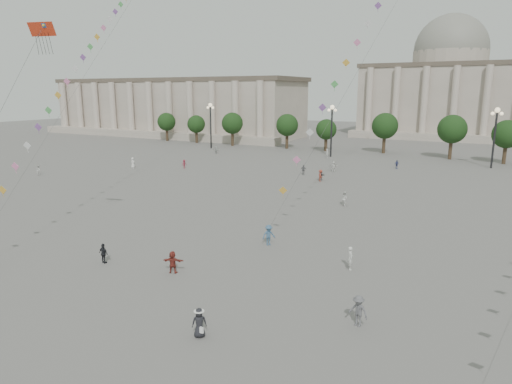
% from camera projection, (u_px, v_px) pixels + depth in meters
% --- Properties ---
extents(ground, '(360.00, 360.00, 0.00)m').
position_uv_depth(ground, '(181.00, 313.00, 28.25)').
color(ground, '#5E5B59').
rests_on(ground, ground).
extents(hall_west, '(84.00, 26.22, 17.20)m').
position_uv_depth(hall_west, '(174.00, 107.00, 141.91)').
color(hall_west, '#9E9384').
rests_on(hall_west, ground).
extents(hall_central, '(48.30, 34.30, 35.50)m').
position_uv_depth(hall_central, '(447.00, 88.00, 135.99)').
color(hall_central, '#9E9384').
rests_on(hall_central, ground).
extents(tree_row, '(137.12, 5.12, 8.00)m').
position_uv_depth(tree_row, '(414.00, 131.00, 93.98)').
color(tree_row, '#322319').
rests_on(tree_row, ground).
extents(lamp_post_far_west, '(2.00, 0.90, 10.65)m').
position_uv_depth(lamp_post_far_west, '(211.00, 117.00, 107.67)').
color(lamp_post_far_west, '#262628').
rests_on(lamp_post_far_west, ground).
extents(lamp_post_mid_west, '(2.00, 0.90, 10.65)m').
position_uv_depth(lamp_post_mid_west, '(332.00, 121.00, 93.68)').
color(lamp_post_mid_west, '#262628').
rests_on(lamp_post_mid_west, ground).
extents(lamp_post_mid_east, '(2.00, 0.90, 10.65)m').
position_uv_depth(lamp_post_mid_east, '(496.00, 127.00, 79.70)').
color(lamp_post_mid_east, '#262628').
rests_on(lamp_post_mid_east, ground).
extents(person_crowd_0, '(0.93, 0.89, 1.55)m').
position_uv_depth(person_crowd_0, '(397.00, 164.00, 80.39)').
color(person_crowd_0, navy).
rests_on(person_crowd_0, ground).
extents(person_crowd_1, '(1.03, 1.01, 1.68)m').
position_uv_depth(person_crowd_1, '(39.00, 170.00, 74.38)').
color(person_crowd_1, silver).
rests_on(person_crowd_1, ground).
extents(person_crowd_2, '(0.96, 1.16, 1.57)m').
position_uv_depth(person_crowd_2, '(184.00, 164.00, 80.78)').
color(person_crowd_2, maroon).
rests_on(person_crowd_2, ground).
extents(person_crowd_4, '(1.59, 1.42, 1.75)m').
position_uv_depth(person_crowd_4, '(333.00, 167.00, 77.51)').
color(person_crowd_4, white).
rests_on(person_crowd_4, ground).
extents(person_crowd_6, '(1.34, 0.95, 1.89)m').
position_uv_depth(person_crowd_6, '(358.00, 311.00, 26.54)').
color(person_crowd_6, '#57575B').
rests_on(person_crowd_6, ground).
extents(person_crowd_10, '(0.74, 0.83, 1.90)m').
position_uv_depth(person_crowd_10, '(327.00, 153.00, 93.38)').
color(person_crowd_10, silver).
rests_on(person_crowd_10, ground).
extents(person_crowd_12, '(1.42, 1.24, 1.55)m').
position_uv_depth(person_crowd_12, '(321.00, 175.00, 70.15)').
color(person_crowd_12, '#5A5A5E').
rests_on(person_crowd_12, ground).
extents(person_crowd_13, '(0.68, 0.79, 1.83)m').
position_uv_depth(person_crowd_13, '(350.00, 258.00, 34.98)').
color(person_crowd_13, silver).
rests_on(person_crowd_13, ground).
extents(person_crowd_16, '(1.02, 0.78, 1.61)m').
position_uv_depth(person_crowd_16, '(303.00, 170.00, 74.79)').
color(person_crowd_16, '#5B5B5F').
rests_on(person_crowd_16, ground).
extents(person_crowd_17, '(1.23, 1.34, 1.81)m').
position_uv_depth(person_crowd_17, '(320.00, 176.00, 69.10)').
color(person_crowd_17, '#9A392A').
rests_on(person_crowd_17, ground).
extents(person_crowd_18, '(1.06, 1.06, 1.74)m').
position_uv_depth(person_crowd_18, '(345.00, 199.00, 54.52)').
color(person_crowd_18, silver).
rests_on(person_crowd_18, ground).
extents(person_crowd_19, '(1.66, 1.13, 1.72)m').
position_uv_depth(person_crowd_19, '(216.00, 150.00, 99.18)').
color(person_crowd_19, '#AEAFAB').
rests_on(person_crowd_19, ground).
extents(person_crowd_20, '(0.91, 1.09, 1.92)m').
position_uv_depth(person_crowd_20, '(133.00, 163.00, 81.10)').
color(person_crowd_20, white).
rests_on(person_crowd_20, ground).
extents(tourist_1, '(0.98, 0.48, 1.63)m').
position_uv_depth(tourist_1, '(104.00, 253.00, 36.27)').
color(tourist_1, black).
rests_on(tourist_1, ground).
extents(tourist_2, '(1.67, 1.06, 1.72)m').
position_uv_depth(tourist_2, '(173.00, 262.00, 34.32)').
color(tourist_2, maroon).
rests_on(tourist_2, ground).
extents(kite_flyer_1, '(1.31, 1.37, 1.86)m').
position_uv_depth(kite_flyer_1, '(269.00, 235.00, 40.51)').
color(kite_flyer_1, '#385C80').
rests_on(kite_flyer_1, ground).
extents(hat_person, '(0.99, 0.94, 1.71)m').
position_uv_depth(hat_person, '(199.00, 322.00, 25.34)').
color(hat_person, black).
rests_on(hat_person, ground).
extents(dragon_kite, '(2.32, 6.90, 21.01)m').
position_uv_depth(dragon_kite, '(42.00, 41.00, 35.56)').
color(dragon_kite, red).
rests_on(dragon_kite, ground).
extents(kite_train_west, '(19.92, 45.37, 61.38)m').
position_uv_depth(kite_train_west, '(104.00, 33.00, 56.08)').
color(kite_train_west, '#3F3F3F').
rests_on(kite_train_west, ground).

